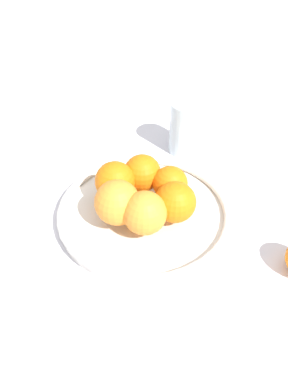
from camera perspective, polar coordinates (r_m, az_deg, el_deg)
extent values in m
plane|color=silver|center=(0.71, 0.00, -3.79)|extent=(4.00, 4.00, 0.00)
cylinder|color=silver|center=(0.71, 0.00, -3.44)|extent=(0.32, 0.32, 0.01)
torus|color=silver|center=(0.70, 0.00, -2.69)|extent=(0.32, 0.32, 0.01)
sphere|color=orange|center=(0.65, 4.78, -1.54)|extent=(0.07, 0.07, 0.07)
sphere|color=orange|center=(0.70, 4.01, 1.34)|extent=(0.07, 0.07, 0.07)
sphere|color=orange|center=(0.71, -0.26, 2.93)|extent=(0.07, 0.07, 0.07)
sphere|color=orange|center=(0.69, -4.43, 1.65)|extent=(0.08, 0.08, 0.08)
sphere|color=orange|center=(0.65, -4.09, -1.59)|extent=(0.08, 0.08, 0.08)
sphere|color=orange|center=(0.63, 0.11, -3.20)|extent=(0.08, 0.08, 0.08)
cylinder|color=silver|center=(0.86, 6.42, 9.70)|extent=(0.07, 0.07, 0.12)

